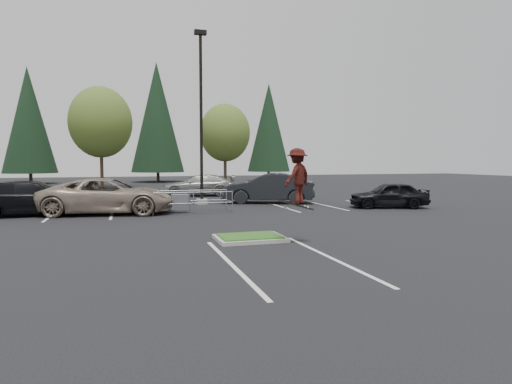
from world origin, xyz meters
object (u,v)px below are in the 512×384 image
object	(u,v)px
decid_c	(225,135)
conif_a	(29,120)
cart_corral	(183,199)
car_r_black	(389,195)
light_pole	(201,127)
conif_b	(157,117)
decid_b	(101,124)
skateboarder	(296,176)
car_far_silver	(199,185)
conif_c	(269,128)
car_r_charc	(268,188)
car_l_black	(34,198)
car_l_tan	(108,196)

from	to	relation	value
decid_c	conif_a	size ratio (longest dim) A/B	0.64
cart_corral	car_r_black	distance (m)	11.19
light_pole	car_r_black	xyz separation A→B (m)	(9.50, -5.00, -3.85)
decid_c	cart_corral	bearing A→B (deg)	-108.10
light_pole	conif_b	world-z (taller)	conif_b
decid_b	skateboarder	distance (m)	32.59
conif_a	car_far_silver	distance (m)	27.55
car_far_silver	decid_c	bearing A→B (deg)	166.17
conif_c	car_far_silver	distance (m)	25.68
skateboarder	car_r_charc	xyz separation A→B (m)	(3.30, 12.50, -1.19)
car_far_silver	conif_b	bearing A→B (deg)	-168.94
skateboarder	car_l_black	xyz separation A→B (m)	(-9.20, 10.15, -1.28)
decid_c	car_l_tan	size ratio (longest dim) A/B	1.34
decid_c	conif_c	bearing A→B (deg)	50.36
conif_a	decid_b	bearing A→B (deg)	-49.83
conif_a	car_l_black	xyz separation A→B (m)	(6.00, -30.85, -6.28)
light_pole	skateboarder	xyz separation A→B (m)	(0.70, -13.00, -2.46)
light_pole	conif_b	size ratio (longest dim) A/B	0.70
light_pole	car_l_black	bearing A→B (deg)	-161.44
decid_c	conif_c	size ratio (longest dim) A/B	0.67
decid_c	conif_a	distance (m)	22.50
cart_corral	car_r_black	size ratio (longest dim) A/B	0.94
car_l_tan	car_r_charc	world-z (taller)	car_r_charc
car_l_black	car_r_black	distance (m)	18.13
cart_corral	decid_c	bearing A→B (deg)	72.31
car_r_black	decid_b	bearing A→B (deg)	-128.19
car_r_charc	car_far_silver	xyz separation A→B (m)	(-3.17, 6.50, -0.13)
conif_a	skateboarder	size ratio (longest dim) A/B	6.76
skateboarder	car_r_charc	distance (m)	12.98
conif_b	car_r_black	size ratio (longest dim) A/B	3.47
light_pole	car_r_charc	world-z (taller)	light_pole
cart_corral	car_r_charc	distance (m)	6.64
decid_b	car_far_silver	bearing A→B (deg)	-59.65
decid_c	conif_c	world-z (taller)	conif_c
decid_b	car_l_black	size ratio (longest dim) A/B	1.71
cart_corral	skateboarder	xyz separation A→B (m)	(2.34, -9.00, 1.40)
car_r_charc	car_r_black	xyz separation A→B (m)	(5.50, -4.50, -0.20)
conif_a	car_l_tan	xyz separation A→B (m)	(9.35, -31.28, -6.23)
conif_c	car_r_charc	bearing A→B (deg)	-108.74
car_l_tan	car_l_black	bearing A→B (deg)	92.14
light_pole	conif_c	size ratio (longest dim) A/B	0.81
conif_c	car_r_black	distance (m)	33.32
conif_c	car_r_black	size ratio (longest dim) A/B	2.99
conif_b	car_l_black	bearing A→B (deg)	-104.31
cart_corral	car_r_charc	size ratio (longest dim) A/B	0.71
conif_b	cart_corral	bearing A→B (deg)	-92.02
decid_b	cart_corral	world-z (taller)	decid_b
conif_b	conif_a	bearing A→B (deg)	-177.95
decid_b	car_l_black	world-z (taller)	decid_b
car_l_black	conif_c	bearing A→B (deg)	-37.91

